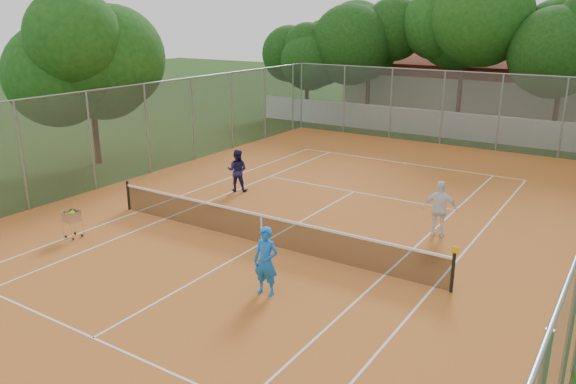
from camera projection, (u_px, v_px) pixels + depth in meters
The scene contains 12 objects.
ground at pixel (262, 244), 17.43m from camera, with size 120.00×120.00×0.00m, color #18330E.
court_pad at pixel (262, 244), 17.43m from camera, with size 18.00×34.00×0.02m, color #BE6625.
court_lines at pixel (262, 243), 17.42m from camera, with size 10.98×23.78×0.01m, color white.
tennis_net at pixel (262, 229), 17.28m from camera, with size 11.88×0.10×0.98m, color black.
perimeter_fence at pixel (261, 182), 16.83m from camera, with size 18.00×34.00×4.00m, color slate.
boundary_wall at pixel (452, 125), 32.45m from camera, with size 26.00×0.30×1.50m, color silver.
clubhouse at pixel (468, 82), 41.07m from camera, with size 16.40×9.00×4.40m, color beige.
tropical_trees at pixel (473, 47), 33.58m from camera, with size 29.00×19.00×10.00m, color black.
player_near at pixel (266, 261), 13.99m from camera, with size 0.65×0.43×1.80m, color blue.
player_far_left at pixel (237, 170), 22.45m from camera, with size 0.83×0.64×1.70m, color #1E1A4F.
player_far_right at pixel (440, 209), 17.74m from camera, with size 1.08×0.45×1.84m, color white.
ball_hopper at pixel (72, 223), 17.74m from camera, with size 0.46×0.46×0.96m, color silver.
Camera 1 is at (9.44, -13.13, 6.75)m, focal length 35.00 mm.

